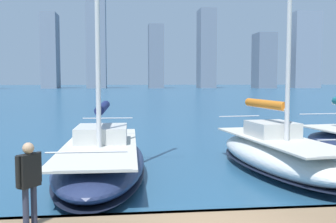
# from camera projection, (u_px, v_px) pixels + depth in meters

# --- Properties ---
(city_skyline) EXTENTS (167.54, 23.92, 39.21)m
(city_skyline) POSITION_uv_depth(u_px,v_px,m) (117.00, 52.00, 163.83)
(city_skyline) COLOR gray
(city_skyline) RESTS_ON ground
(sailboat_orange) EXTENTS (3.34, 8.03, 10.06)m
(sailboat_orange) POSITION_uv_depth(u_px,v_px,m) (277.00, 153.00, 14.10)
(sailboat_orange) COLOR white
(sailboat_orange) RESTS_ON ground
(sailboat_navy) EXTENTS (3.15, 9.34, 12.61)m
(sailboat_navy) POSITION_uv_depth(u_px,v_px,m) (101.00, 157.00, 13.54)
(sailboat_navy) COLOR navy
(sailboat_navy) RESTS_ON ground
(person_black_shirt) EXTENTS (0.39, 0.49, 1.56)m
(person_black_shirt) POSITION_uv_depth(u_px,v_px,m) (29.00, 176.00, 7.14)
(person_black_shirt) COLOR #2D3347
(person_black_shirt) RESTS_ON dock_pier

